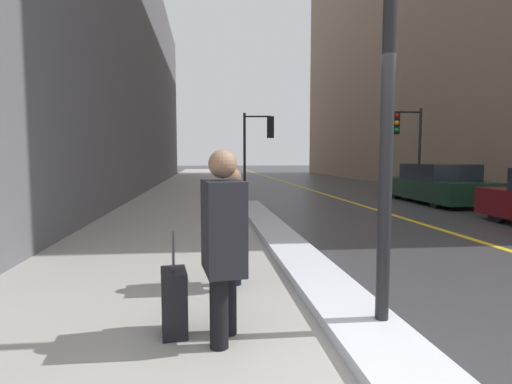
% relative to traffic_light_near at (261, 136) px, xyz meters
% --- Properties ---
extents(sidewalk_slab, '(4.00, 80.00, 0.01)m').
position_rel_traffic_light_near_xyz_m(sidewalk_slab, '(-3.14, 0.52, -2.51)').
color(sidewalk_slab, '#9E9B93').
rests_on(sidewalk_slab, ground).
extents(road_centre_stripe, '(0.16, 80.00, 0.00)m').
position_rel_traffic_light_near_xyz_m(road_centre_stripe, '(2.86, 0.52, -2.51)').
color(road_centre_stripe, gold).
rests_on(road_centre_stripe, ground).
extents(snow_bank_curb, '(0.71, 12.06, 0.13)m').
position_rel_traffic_light_near_xyz_m(snow_bank_curb, '(-0.92, -9.26, -2.45)').
color(snow_bank_curb, silver).
rests_on(snow_bank_curb, ground).
extents(building_facade_left, '(6.00, 36.00, 12.45)m').
position_rel_traffic_light_near_xyz_m(building_facade_left, '(-8.14, 5.52, 3.71)').
color(building_facade_left, slate).
rests_on(building_facade_left, ground).
extents(traffic_light_near, '(1.30, 0.36, 3.49)m').
position_rel_traffic_light_near_xyz_m(traffic_light_near, '(0.00, 0.00, 0.00)').
color(traffic_light_near, black).
rests_on(traffic_light_near, ground).
extents(traffic_light_far, '(1.31, 0.32, 3.61)m').
position_rel_traffic_light_near_xyz_m(traffic_light_far, '(5.74, -1.34, 0.09)').
color(traffic_light_far, black).
rests_on(traffic_light_far, ground).
extents(pedestrian_in_glasses, '(0.38, 0.58, 1.67)m').
position_rel_traffic_light_near_xyz_m(pedestrian_in_glasses, '(-2.20, -13.48, -1.59)').
color(pedestrian_in_glasses, black).
rests_on(pedestrian_in_glasses, ground).
extents(pedestrian_with_shoulder_bag, '(0.34, 0.71, 1.49)m').
position_rel_traffic_light_near_xyz_m(pedestrian_with_shoulder_bag, '(-2.03, -12.06, -1.69)').
color(pedestrian_with_shoulder_bag, black).
rests_on(pedestrian_with_shoulder_bag, ground).
extents(parked_car_dark_green, '(2.05, 4.88, 1.38)m').
position_rel_traffic_light_near_xyz_m(parked_car_dark_green, '(5.82, -3.60, -1.87)').
color(parked_car_dark_green, black).
rests_on(parked_car_dark_green, ground).
extents(rolling_suitcase, '(0.26, 0.38, 0.95)m').
position_rel_traffic_light_near_xyz_m(rolling_suitcase, '(-2.64, -13.30, -2.21)').
color(rolling_suitcase, black).
rests_on(rolling_suitcase, ground).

